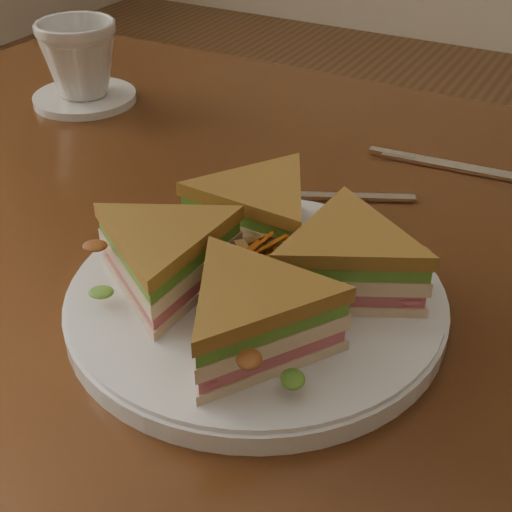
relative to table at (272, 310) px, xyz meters
The scene contains 8 objects.
table is the anchor object (origin of this frame).
plate 0.16m from the table, 68.66° to the right, with size 0.30×0.30×0.02m, color white.
sandwich_wedges 0.19m from the table, 68.66° to the right, with size 0.30×0.30×0.06m.
crisps_mound 0.19m from the table, 68.66° to the right, with size 0.09×0.09×0.05m, color orange, non-canonical shape.
spoon 0.12m from the table, 114.19° to the left, with size 0.17×0.09×0.01m.
knife 0.25m from the table, 58.43° to the left, with size 0.22×0.03×0.00m.
saucer 0.40m from the table, 156.57° to the left, with size 0.13×0.13×0.01m, color white.
coffee_cup 0.42m from the table, 156.57° to the left, with size 0.10×0.10×0.09m, color white.
Camera 1 is at (0.26, -0.50, 1.10)m, focal length 50.00 mm.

